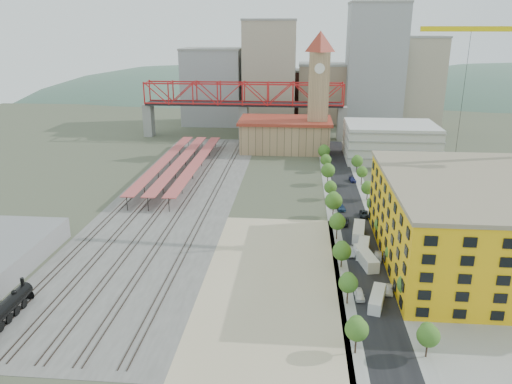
# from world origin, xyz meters

# --- Properties ---
(ground) EXTENTS (400.00, 400.00, 0.00)m
(ground) POSITION_xyz_m (0.00, 0.00, 0.00)
(ground) COLOR #474C38
(ground) RESTS_ON ground
(ballast_strip) EXTENTS (36.00, 165.00, 0.06)m
(ballast_strip) POSITION_xyz_m (-36.00, 17.50, 0.03)
(ballast_strip) COLOR #605E59
(ballast_strip) RESTS_ON ground
(dirt_lot) EXTENTS (28.00, 67.00, 0.06)m
(dirt_lot) POSITION_xyz_m (-4.00, -31.50, 0.03)
(dirt_lot) COLOR tan
(dirt_lot) RESTS_ON ground
(street_asphalt) EXTENTS (12.00, 170.00, 0.06)m
(street_asphalt) POSITION_xyz_m (16.00, 15.00, 0.03)
(street_asphalt) COLOR black
(street_asphalt) RESTS_ON ground
(sidewalk_west) EXTENTS (3.00, 170.00, 0.04)m
(sidewalk_west) POSITION_xyz_m (10.50, 15.00, 0.02)
(sidewalk_west) COLOR gray
(sidewalk_west) RESTS_ON ground
(sidewalk_east) EXTENTS (3.00, 170.00, 0.04)m
(sidewalk_east) POSITION_xyz_m (21.50, 15.00, 0.02)
(sidewalk_east) COLOR gray
(sidewalk_east) RESTS_ON ground
(construction_pad) EXTENTS (50.00, 90.00, 0.06)m
(construction_pad) POSITION_xyz_m (45.00, -20.00, 0.03)
(construction_pad) COLOR gray
(construction_pad) RESTS_ON ground
(rail_tracks) EXTENTS (26.56, 160.00, 0.18)m
(rail_tracks) POSITION_xyz_m (-37.80, 17.50, 0.15)
(rail_tracks) COLOR #382B23
(rail_tracks) RESTS_ON ground
(platform_canopies) EXTENTS (16.00, 80.00, 4.12)m
(platform_canopies) POSITION_xyz_m (-41.00, 45.00, 3.99)
(platform_canopies) COLOR #B24447
(platform_canopies) RESTS_ON ground
(station_hall) EXTENTS (38.00, 24.00, 13.10)m
(station_hall) POSITION_xyz_m (-5.00, 82.00, 6.67)
(station_hall) COLOR tan
(station_hall) RESTS_ON ground
(clock_tower) EXTENTS (12.00, 12.00, 52.00)m
(clock_tower) POSITION_xyz_m (8.00, 79.99, 28.70)
(clock_tower) COLOR tan
(clock_tower) RESTS_ON ground
(parking_garage) EXTENTS (34.00, 26.00, 14.00)m
(parking_garage) POSITION_xyz_m (36.00, 70.00, 7.00)
(parking_garage) COLOR silver
(parking_garage) RESTS_ON ground
(truss_bridge) EXTENTS (94.00, 9.60, 25.60)m
(truss_bridge) POSITION_xyz_m (-25.00, 105.00, 18.86)
(truss_bridge) COLOR gray
(truss_bridge) RESTS_ON ground
(construction_building) EXTENTS (44.60, 50.60, 18.80)m
(construction_building) POSITION_xyz_m (42.00, -20.00, 9.41)
(construction_building) COLOR yellow
(construction_building) RESTS_ON ground
(street_trees) EXTENTS (15.40, 124.40, 8.00)m
(street_trees) POSITION_xyz_m (16.00, 5.00, 0.00)
(street_trees) COLOR #38651E
(street_trees) RESTS_ON ground
(skyline) EXTENTS (133.00, 46.00, 60.00)m
(skyline) POSITION_xyz_m (7.47, 142.31, 22.81)
(skyline) COLOR #9EA0A3
(skyline) RESTS_ON ground
(distant_hills) EXTENTS (647.00, 264.00, 227.00)m
(distant_hills) POSITION_xyz_m (45.28, 260.00, -79.54)
(distant_hills) COLOR #4C6B59
(distant_hills) RESTS_ON ground
(site_trailer_a) EXTENTS (4.44, 9.00, 2.38)m
(site_trailer_a) POSITION_xyz_m (16.00, -39.78, 1.19)
(site_trailer_a) COLOR silver
(site_trailer_a) RESTS_ON ground
(site_trailer_b) EXTENTS (4.62, 10.26, 2.72)m
(site_trailer_b) POSITION_xyz_m (16.00, -22.94, 1.36)
(site_trailer_b) COLOR silver
(site_trailer_b) RESTS_ON ground
(site_trailer_c) EXTENTS (4.04, 9.43, 2.50)m
(site_trailer_c) POSITION_xyz_m (16.00, -17.45, 1.25)
(site_trailer_c) COLOR silver
(site_trailer_c) RESTS_ON ground
(site_trailer_d) EXTENTS (4.17, 10.54, 2.81)m
(site_trailer_d) POSITION_xyz_m (16.00, -8.08, 1.40)
(site_trailer_d) COLOR silver
(site_trailer_d) RESTS_ON ground
(car_0) EXTENTS (1.90, 4.47, 1.51)m
(car_0) POSITION_xyz_m (13.00, -37.78, 0.75)
(car_0) COLOR white
(car_0) RESTS_ON ground
(car_1) EXTENTS (2.21, 5.01, 1.60)m
(car_1) POSITION_xyz_m (13.00, -18.53, 0.80)
(car_1) COLOR #A8A8AD
(car_1) RESTS_ON ground
(car_2) EXTENTS (3.12, 5.54, 1.46)m
(car_2) POSITION_xyz_m (13.00, -0.35, 0.73)
(car_2) COLOR black
(car_2) RESTS_ON ground
(car_3) EXTENTS (3.00, 5.58, 1.54)m
(car_3) POSITION_xyz_m (13.00, 10.99, 0.77)
(car_3) COLOR navy
(car_3) RESTS_ON ground
(car_4) EXTENTS (2.24, 4.21, 1.36)m
(car_4) POSITION_xyz_m (19.00, -35.29, 0.68)
(car_4) COLOR white
(car_4) RESTS_ON ground
(car_5) EXTENTS (2.16, 4.59, 1.45)m
(car_5) POSITION_xyz_m (19.00, -20.41, 0.73)
(car_5) COLOR gray
(car_5) RESTS_ON ground
(car_6) EXTENTS (2.69, 5.20, 1.40)m
(car_6) POSITION_xyz_m (19.00, 6.05, 0.70)
(car_6) COLOR black
(car_6) RESTS_ON ground
(car_7) EXTENTS (2.43, 4.81, 1.34)m
(car_7) POSITION_xyz_m (19.00, 38.72, 0.67)
(car_7) COLOR navy
(car_7) RESTS_ON ground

